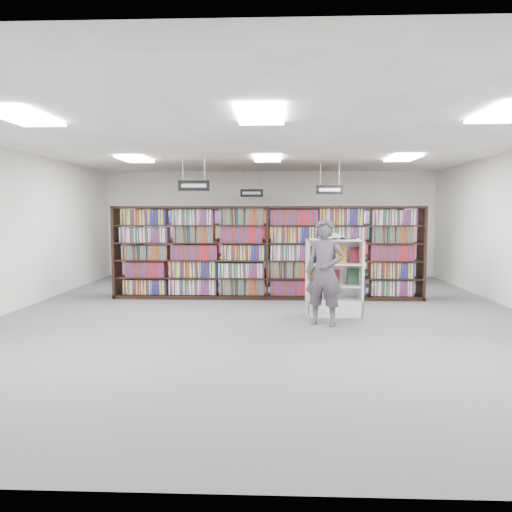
{
  "coord_description": "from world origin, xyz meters",
  "views": [
    {
      "loc": [
        0.2,
        -9.3,
        1.96
      ],
      "look_at": [
        -0.2,
        0.5,
        1.1
      ],
      "focal_mm": 35.0,
      "sensor_mm": 36.0,
      "label": 1
    }
  ],
  "objects_px": {
    "bookshelf_row_near": "(267,252)",
    "open_book": "(336,237)",
    "shopper": "(325,272)",
    "endcap_display": "(334,290)"
  },
  "relations": [
    {
      "from": "endcap_display",
      "to": "open_book",
      "type": "bearing_deg",
      "value": -15.07
    },
    {
      "from": "bookshelf_row_near",
      "to": "endcap_display",
      "type": "xyz_separation_m",
      "value": [
        1.3,
        -1.84,
        -0.57
      ]
    },
    {
      "from": "bookshelf_row_near",
      "to": "endcap_display",
      "type": "relative_size",
      "value": 4.8
    },
    {
      "from": "bookshelf_row_near",
      "to": "endcap_display",
      "type": "height_order",
      "value": "bookshelf_row_near"
    },
    {
      "from": "bookshelf_row_near",
      "to": "open_book",
      "type": "height_order",
      "value": "bookshelf_row_near"
    },
    {
      "from": "open_book",
      "to": "shopper",
      "type": "relative_size",
      "value": 0.39
    },
    {
      "from": "shopper",
      "to": "open_book",
      "type": "bearing_deg",
      "value": 91.85
    },
    {
      "from": "bookshelf_row_near",
      "to": "shopper",
      "type": "xyz_separation_m",
      "value": [
        1.04,
        -2.7,
        -0.12
      ]
    },
    {
      "from": "endcap_display",
      "to": "open_book",
      "type": "relative_size",
      "value": 2.01
    },
    {
      "from": "bookshelf_row_near",
      "to": "open_book",
      "type": "distance_m",
      "value": 2.32
    }
  ]
}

